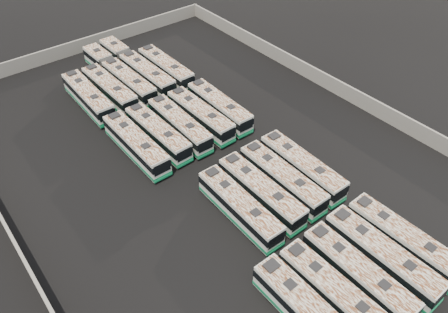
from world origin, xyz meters
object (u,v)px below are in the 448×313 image
bus_midfront_left (240,207)px  bus_midfront_right (282,179)px  bus_midback_center (180,125)px  bus_back_right (136,67)px  bus_back_far_left (88,97)px  bus_front_center (358,274)px  bus_front_left (335,295)px  bus_front_right (381,256)px  bus_midfront_far_right (302,167)px  bus_midback_right (200,116)px  bus_back_far_right (166,68)px  bus_front_far_right (402,240)px  bus_midback_far_left (136,144)px  bus_back_center (119,74)px  bus_midback_far_right (219,107)px  bus_midfront_center (261,192)px  bus_back_left (110,90)px  bus_midback_left (158,133)px

bus_midfront_left → bus_midfront_right: size_ratio=0.98×
bus_midback_center → bus_back_right: 15.97m
bus_midback_center → bus_back_far_left: size_ratio=0.97×
bus_front_center → bus_back_far_left: 40.42m
bus_front_left → bus_midback_center: bus_midback_center is taller
bus_front_right → bus_back_far_left: 41.15m
bus_midfront_left → bus_midfront_far_right: size_ratio=0.98×
bus_midback_right → bus_back_far_right: bearing=75.6°
bus_front_right → bus_front_far_right: bearing=-2.0°
bus_midfront_far_right → bus_midback_far_left: size_ratio=0.99×
bus_front_right → bus_front_far_right: bus_front_right is taller
bus_midfront_left → bus_midback_right: bus_midback_right is taller
bus_midfront_left → bus_back_far_left: size_ratio=0.97×
bus_midfront_left → bus_back_far_left: bus_back_far_left is taller
bus_midback_right → bus_back_right: (-0.17, 15.74, 0.02)m
bus_front_center → bus_back_center: bus_back_center is taller
bus_midback_far_right → bus_midback_right: bearing=-178.4°
bus_midfront_left → bus_back_right: (5.94, 30.66, 0.05)m
bus_midfront_far_right → bus_back_center: (-6.20, 30.28, -0.02)m
bus_front_center → bus_back_far_left: bus_back_far_left is taller
bus_back_center → bus_back_far_right: 6.84m
bus_front_right → bus_midback_far_left: bus_midback_far_left is taller
bus_front_center → bus_midfront_left: (-2.96, 12.34, -0.00)m
bus_front_far_right → bus_back_far_right: 40.14m
bus_front_center → bus_midfront_center: bus_midfront_center is taller
bus_midback_right → bus_back_left: (-6.12, 12.60, 0.03)m
bus_midback_right → bus_midfront_center: bearing=-102.8°
bus_midfront_far_right → bus_back_far_right: size_ratio=0.99×
bus_midback_far_left → bus_midback_center: size_ratio=1.03×
bus_midfront_left → bus_midfront_right: 6.12m
bus_front_left → bus_front_far_right: size_ratio=1.00×
bus_midfront_right → bus_back_left: bus_back_left is taller
bus_midfront_far_right → bus_back_far_left: size_ratio=0.99×
bus_front_left → bus_front_far_right: bearing=-1.8°
bus_back_center → bus_midback_far_right: bearing=-69.4°
bus_midfront_left → bus_midback_right: (6.11, 14.92, 0.03)m
bus_front_center → bus_midfront_left: 12.69m
bus_midback_left → bus_midback_center: 3.00m
bus_back_right → bus_back_far_right: bearing=-45.4°
bus_front_center → bus_back_center: size_ratio=0.64×
bus_front_far_right → bus_midback_left: size_ratio=1.00×
bus_midfront_far_right → bus_midback_right: size_ratio=1.01×
bus_midback_center → bus_back_center: 15.51m
bus_front_right → bus_midback_far_right: bus_front_right is taller
bus_midfront_center → bus_midfront_right: 3.06m
bus_midfront_center → bus_midfront_far_right: size_ratio=0.99×
bus_midback_far_right → bus_back_far_right: size_ratio=0.98×
bus_front_right → bus_midback_far_right: bearing=83.0°
bus_front_center → bus_back_right: 43.10m
bus_midfront_center → bus_midback_right: bearing=78.2°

